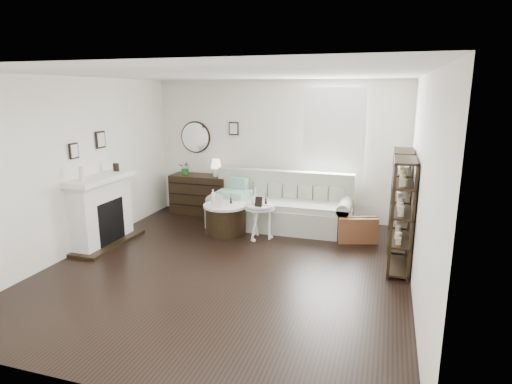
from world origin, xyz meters
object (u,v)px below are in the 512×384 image
(sofa, at_px, (281,209))
(drum_table, at_px, (226,219))
(dresser, at_px, (201,194))
(pedestal_table, at_px, (260,207))

(sofa, xyz_separation_m, drum_table, (-0.84, -0.68, -0.06))
(sofa, height_order, drum_table, sofa)
(dresser, bearing_deg, drum_table, -48.07)
(dresser, xyz_separation_m, drum_table, (0.96, -1.07, -0.13))
(dresser, bearing_deg, sofa, -12.21)
(drum_table, bearing_deg, pedestal_table, -8.57)
(drum_table, bearing_deg, sofa, 39.14)
(drum_table, relative_size, pedestal_table, 1.26)
(dresser, bearing_deg, pedestal_table, -35.76)
(sofa, bearing_deg, dresser, 167.79)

